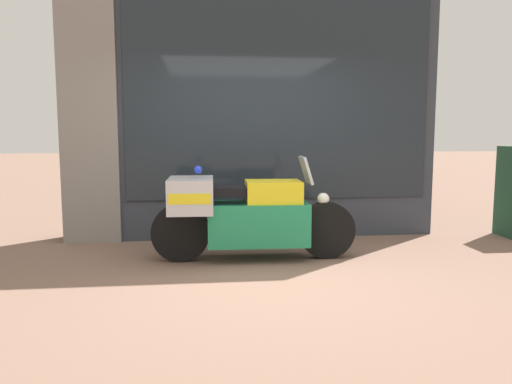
{
  "coord_description": "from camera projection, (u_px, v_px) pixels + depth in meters",
  "views": [
    {
      "loc": [
        -0.75,
        -4.86,
        1.46
      ],
      "look_at": [
        -0.06,
        1.18,
        0.72
      ],
      "focal_mm": 35.0,
      "sensor_mm": 36.0,
      "label": 1
    }
  ],
  "objects": [
    {
      "name": "window_display",
      "position": [
        274.0,
        204.0,
        7.03
      ],
      "size": [
        3.86,
        0.3,
        1.8
      ],
      "color": "slate",
      "rests_on": "ground"
    },
    {
      "name": "paramedic_motorcycle",
      "position": [
        243.0,
        213.0,
        5.63
      ],
      "size": [
        2.32,
        0.71,
        1.18
      ],
      "rotation": [
        0.0,
        0.0,
        -0.03
      ],
      "color": "black",
      "rests_on": "ground"
    },
    {
      "name": "ground_plane",
      "position": [
        275.0,
        276.0,
        5.05
      ],
      "size": [
        60.0,
        60.0,
        0.0
      ],
      "primitive_type": "plane",
      "color": "#7A5B4C"
    },
    {
      "name": "shop_building",
      "position": [
        229.0,
        97.0,
        6.76
      ],
      "size": [
        5.04,
        0.55,
        3.81
      ],
      "color": "#333842",
      "rests_on": "ground"
    }
  ]
}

